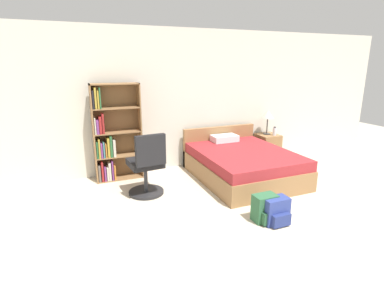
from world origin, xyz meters
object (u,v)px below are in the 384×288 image
bookshelf (112,136)px  backpack_blue (276,211)px  table_lamp (268,115)px  office_chair (147,167)px  nightstand (267,147)px  backpack_green (265,209)px  bed (241,163)px  water_bottle (275,131)px

bookshelf → backpack_blue: 2.93m
table_lamp → office_chair: bearing=-162.5°
nightstand → backpack_green: size_ratio=1.50×
bed → table_lamp: (1.06, 0.75, 0.68)m
backpack_green → office_chair: bearing=132.3°
bed → backpack_green: (-0.52, -1.46, -0.09)m
bookshelf → table_lamp: 3.18m
bookshelf → nightstand: bookshelf is taller
table_lamp → backpack_blue: table_lamp is taller
office_chair → table_lamp: 2.96m
bookshelf → table_lamp: size_ratio=3.27×
office_chair → nightstand: office_chair is taller
nightstand → table_lamp: 0.67m
bookshelf → backpack_green: bearing=-54.4°
backpack_blue → nightstand: bearing=56.6°
bed → nightstand: size_ratio=3.61×
water_bottle → backpack_green: 2.70m
office_chair → nightstand: 2.94m
office_chair → backpack_blue: (1.30, -1.43, -0.31)m
office_chair → water_bottle: 2.98m
bed → water_bottle: bearing=27.8°
bed → water_bottle: (1.15, 0.61, 0.35)m
office_chair → backpack_green: office_chair is taller
bed → table_lamp: bearing=35.4°
office_chair → nightstand: (2.81, 0.85, -0.20)m
bookshelf → bed: bearing=-19.8°
table_lamp → water_bottle: table_lamp is taller
bed → water_bottle: bed is taller
water_bottle → table_lamp: bearing=121.6°
nightstand → backpack_blue: (-1.50, -2.28, -0.10)m
bookshelf → water_bottle: size_ratio=9.21×
bookshelf → backpack_green: size_ratio=4.68×
bookshelf → office_chair: 1.01m
bookshelf → water_bottle: bookshelf is taller
nightstand → water_bottle: size_ratio=2.95×
bookshelf → backpack_green: 2.80m
bookshelf → water_bottle: bearing=-2.7°
backpack_green → backpack_blue: backpack_green is taller
bookshelf → office_chair: bearing=-66.8°
backpack_green → backpack_blue: size_ratio=1.04×
bed → water_bottle: 1.34m
bookshelf → nightstand: bearing=-0.8°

